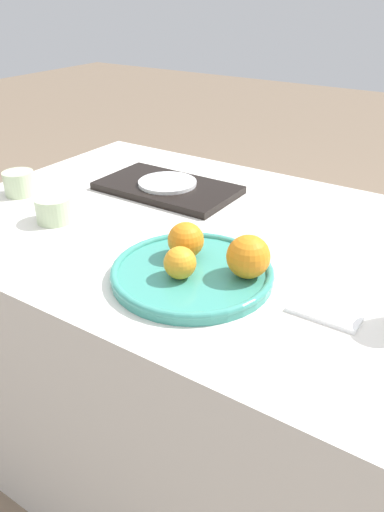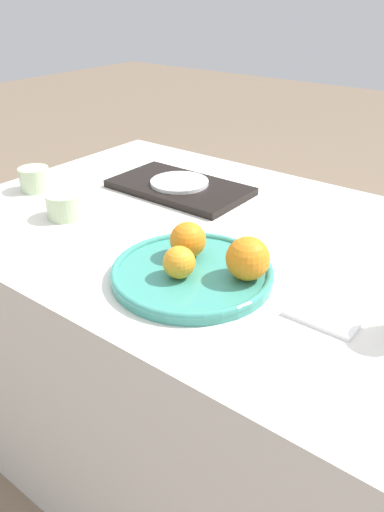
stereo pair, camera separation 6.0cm
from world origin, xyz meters
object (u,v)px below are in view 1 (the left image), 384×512
Objects in this scene: fruit_platter at (192,273)px; orange_2 at (186,240)px; orange_1 at (248,257)px; side_plate at (167,183)px; orange_0 at (180,263)px; serving_tray at (168,188)px; napkin at (330,306)px; cup_0 at (54,209)px; cup_1 at (19,183)px.

fruit_platter is 0.07m from orange_2.
fruit_platter is 3.82× the size of orange_1.
orange_1 is at bearing -36.77° from side_plate.
orange_0 is 0.49m from serving_tray.
side_plate is at bearing 131.24° from orange_2.
serving_tray is (-0.31, 0.38, -0.04)m from orange_0.
napkin is (0.57, -0.30, -0.02)m from side_plate.
orange_0 reaches higher than cup_0.
orange_2 is 0.41m from side_plate.
side_plate is 1.29× the size of napkin.
orange_2 is (-0.04, 0.07, 0.01)m from orange_0.
cup_0 is 0.72× the size of napkin.
orange_1 is 1.13× the size of orange_2.
cup_1 is (-0.59, 0.07, -0.02)m from orange_2.
side_plate is at bearing 128.76° from orange_0.
fruit_platter is 2.56× the size of napkin.
cup_0 is at bearing -110.14° from serving_tray.
cup_1 is 0.66× the size of napkin.
orange_0 is at bearing -162.29° from napkin.
serving_tray is (-0.41, 0.31, -0.05)m from orange_1.
side_plate reaches higher than fruit_platter.
serving_tray is (-0.27, 0.31, -0.04)m from orange_2.
side_plate is 0.40m from cup_1.
orange_1 is 0.51m from side_plate.
orange_0 reaches higher than cup_1.
cup_0 is (-0.42, 0.07, -0.02)m from orange_0.
orange_1 reaches higher than napkin.
serving_tray is at bearing 131.79° from fruit_platter.
orange_1 is 0.93× the size of cup_0.
cup_0 is (-0.11, -0.31, 0.01)m from side_plate.
cup_1 is (-0.21, 0.07, 0.00)m from cup_0.
side_plate is at bearing 69.86° from cup_0.
orange_0 is 0.43m from cup_0.
orange_2 reaches higher than cup_1.
orange_0 is 0.39× the size of side_plate.
side_plate is at bearing 0.00° from serving_tray.
fruit_platter is at bearing -44.45° from orange_2.
orange_0 is at bearing -99.41° from fruit_platter.
orange_1 reaches higher than serving_tray.
orange_1 reaches higher than cup_1.
orange_2 is 0.59× the size of napkin.
orange_1 is 0.17m from napkin.
cup_1 is (-0.73, 0.07, -0.03)m from orange_1.
cup_1 is 0.90m from napkin.
orange_1 is (0.10, 0.07, 0.01)m from orange_0.
serving_tray is 4.22× the size of cup_0.
fruit_platter is 5.11× the size of orange_0.
orange_0 is 0.76× the size of cup_1.
serving_tray reaches higher than napkin.
fruit_platter is 0.64m from cup_1.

